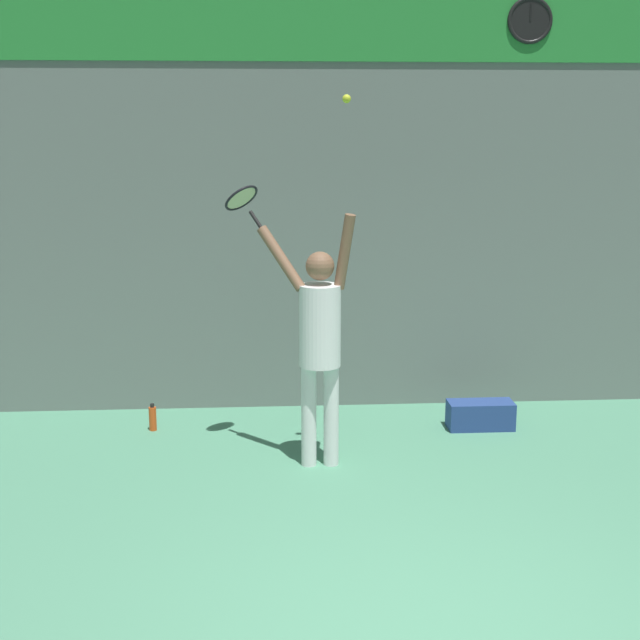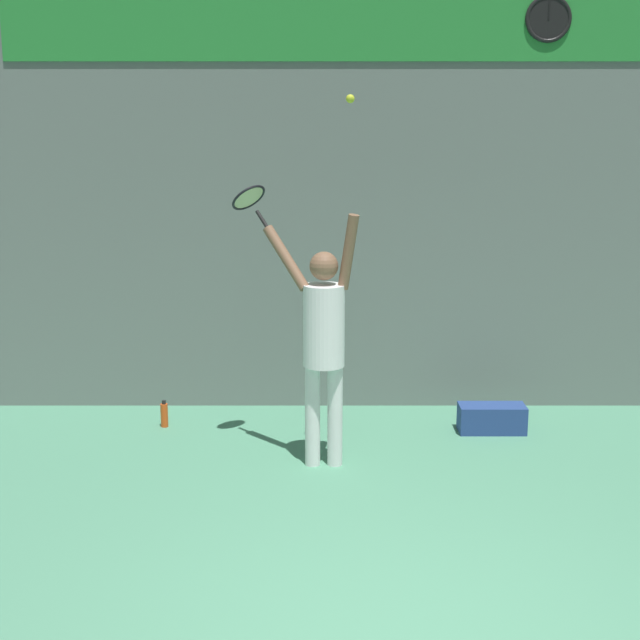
{
  "view_description": "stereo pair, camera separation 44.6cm",
  "coord_description": "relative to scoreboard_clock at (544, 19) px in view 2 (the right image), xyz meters",
  "views": [
    {
      "loc": [
        -0.87,
        -4.35,
        2.88
      ],
      "look_at": [
        -0.4,
        2.9,
        1.28
      ],
      "focal_mm": 50.0,
      "sensor_mm": 36.0,
      "label": 1
    },
    {
      "loc": [
        -0.43,
        -4.37,
        2.88
      ],
      "look_at": [
        -0.4,
        2.9,
        1.28
      ],
      "focal_mm": 50.0,
      "sensor_mm": 36.0,
      "label": 2
    }
  ],
  "objects": [
    {
      "name": "back_wall",
      "position": [
        -1.75,
        0.08,
        -1.36
      ],
      "size": [
        18.0,
        0.1,
        5.0
      ],
      "color": "slate",
      "rests_on": "ground_plane"
    },
    {
      "name": "sponsor_banner",
      "position": [
        -1.75,
        0.02,
        -0.0
      ],
      "size": [
        6.96,
        0.02,
        0.78
      ],
      "color": "#288C38"
    },
    {
      "name": "scoreboard_clock",
      "position": [
        0.0,
        0.0,
        0.0
      ],
      "size": [
        0.45,
        0.04,
        0.45
      ],
      "color": "black"
    },
    {
      "name": "tennis_player",
      "position": [
        -2.15,
        -1.62,
        -2.71
      ],
      "size": [
        0.84,
        0.49,
        2.18
      ],
      "color": "white",
      "rests_on": "ground_plane"
    },
    {
      "name": "tennis_racket",
      "position": [
        -2.78,
        -1.21,
        -1.61
      ],
      "size": [
        0.4,
        0.4,
        0.37
      ],
      "color": "black"
    },
    {
      "name": "tennis_ball",
      "position": [
        -1.94,
        -1.69,
        -0.79
      ],
      "size": [
        0.07,
        0.07,
        0.07
      ],
      "color": "#CCDB2D"
    },
    {
      "name": "water_bottle",
      "position": [
        -3.69,
        -0.63,
        -3.74
      ],
      "size": [
        0.07,
        0.07,
        0.27
      ],
      "color": "#D84C19",
      "rests_on": "ground_plane"
    },
    {
      "name": "equipment_bag",
      "position": [
        -0.53,
        -0.78,
        -3.73
      ],
      "size": [
        0.63,
        0.27,
        0.27
      ],
      "color": "navy",
      "rests_on": "ground_plane"
    }
  ]
}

